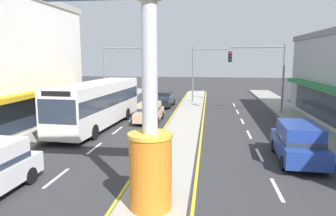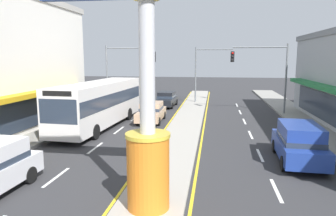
% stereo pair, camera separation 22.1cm
% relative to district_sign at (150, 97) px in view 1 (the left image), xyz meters
% --- Properties ---
extents(median_strip, '(2.35, 52.00, 0.14)m').
position_rel_district_sign_xyz_m(median_strip, '(0.00, 11.14, -3.71)').
color(median_strip, '#A39E93').
rests_on(median_strip, ground).
extents(sidewalk_left, '(2.89, 60.00, 0.18)m').
position_rel_district_sign_xyz_m(sidewalk_left, '(-9.22, 9.14, -3.69)').
color(sidewalk_left, gray).
rests_on(sidewalk_left, ground).
extents(lane_markings, '(9.09, 52.00, 0.01)m').
position_rel_district_sign_xyz_m(lane_markings, '(0.00, 9.79, -3.77)').
color(lane_markings, silver).
rests_on(lane_markings, ground).
extents(district_sign, '(7.21, 1.44, 8.02)m').
position_rel_district_sign_xyz_m(district_sign, '(0.00, 0.00, 0.00)').
color(district_sign, orange).
rests_on(district_sign, median_strip).
extents(traffic_light_left_side, '(4.86, 0.46, 6.20)m').
position_rel_district_sign_xyz_m(traffic_light_left_side, '(-6.41, 19.48, 0.47)').
color(traffic_light_left_side, slate).
rests_on(traffic_light_left_side, ground).
extents(traffic_light_right_side, '(4.86, 0.46, 6.20)m').
position_rel_district_sign_xyz_m(traffic_light_right_side, '(6.41, 18.85, 0.47)').
color(traffic_light_right_side, slate).
rests_on(traffic_light_right_side, ground).
extents(traffic_light_median_far, '(4.20, 0.46, 6.20)m').
position_rel_district_sign_xyz_m(traffic_light_median_far, '(1.47, 25.37, 0.42)').
color(traffic_light_median_far, slate).
rests_on(traffic_light_median_far, ground).
extents(sedan_near_right_lane, '(1.87, 4.32, 1.53)m').
position_rel_district_sign_xyz_m(sedan_near_right_lane, '(-2.83, 14.41, -2.99)').
color(sedan_near_right_lane, tan).
rests_on(sedan_near_right_lane, ground).
extents(bus_far_right_lane, '(3.15, 11.33, 3.26)m').
position_rel_district_sign_xyz_m(bus_far_right_lane, '(-6.13, 12.02, -1.91)').
color(bus_far_right_lane, silver).
rests_on(bus_far_right_lane, ground).
extents(suv_near_left_lane, '(2.13, 4.68, 1.90)m').
position_rel_district_sign_xyz_m(suv_near_left_lane, '(6.12, 5.84, -2.79)').
color(suv_near_left_lane, navy).
rests_on(suv_near_left_lane, ground).
extents(sedan_kerb_right, '(2.00, 4.38, 1.53)m').
position_rel_district_sign_xyz_m(sedan_kerb_right, '(-2.82, 22.25, -2.99)').
color(sedan_kerb_right, black).
rests_on(sedan_kerb_right, ground).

